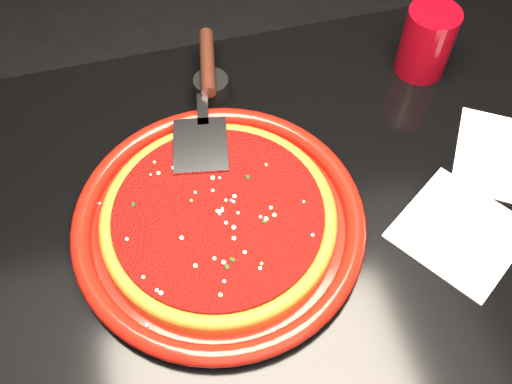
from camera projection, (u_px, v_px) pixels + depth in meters
The scene contains 13 objects.
floor at pixel (273, 382), 1.41m from camera, with size 4.00×4.00×0.01m, color black.
table at pixel (278, 328), 1.10m from camera, with size 1.20×0.80×0.75m, color black.
plate at pixel (219, 221), 0.78m from camera, with size 0.40×0.40×0.03m, color maroon.
pizza_crust at pixel (219, 219), 0.77m from camera, with size 0.32×0.32×0.02m, color brown.
pizza_crust_rim at pixel (219, 216), 0.77m from camera, with size 0.32×0.32×0.02m, color brown.
pizza_sauce at pixel (218, 214), 0.76m from camera, with size 0.28×0.28×0.01m, color maroon.
parmesan_dusting at pixel (218, 211), 0.75m from camera, with size 0.27×0.27×0.01m, color beige, non-canonical shape.
basil_flecks at pixel (218, 211), 0.76m from camera, with size 0.25×0.25×0.00m, color black, non-canonical shape.
pizza_server at pixel (205, 98), 0.86m from camera, with size 0.09×0.33×0.02m, color silver, non-canonical shape.
cup at pixel (427, 42), 0.91m from camera, with size 0.08×0.08×0.12m, color maroon.
napkin_a at pixel (460, 231), 0.78m from camera, with size 0.15×0.15×0.00m, color silver.
napkin_b at pixel (508, 158), 0.85m from camera, with size 0.15×0.16×0.00m, color silver.
ramekin at pixel (212, 89), 0.90m from camera, with size 0.06×0.06×0.04m, color black.
Camera 1 is at (-0.14, -0.37, 1.43)m, focal length 40.00 mm.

